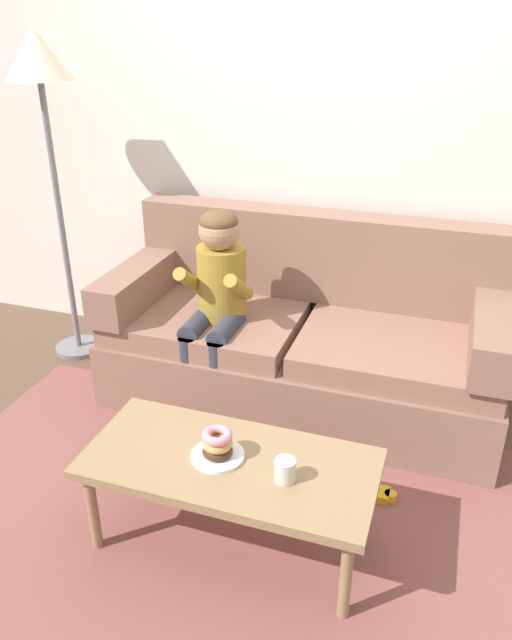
{
  "coord_description": "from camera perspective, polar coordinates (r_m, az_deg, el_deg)",
  "views": [
    {
      "loc": [
        0.76,
        -2.08,
        1.97
      ],
      "look_at": [
        -0.09,
        0.45,
        0.65
      ],
      "focal_mm": 34.5,
      "sensor_mm": 36.0,
      "label": 1
    }
  ],
  "objects": [
    {
      "name": "person_child",
      "position": [
        3.23,
        -3.69,
        2.48
      ],
      "size": [
        0.34,
        0.58,
        1.1
      ],
      "color": "olive",
      "rests_on": "ground"
    },
    {
      "name": "floor_lamp",
      "position": [
        3.75,
        -19.27,
        19.59
      ],
      "size": [
        0.36,
        0.36,
        1.92
      ],
      "color": "slate",
      "rests_on": "ground"
    },
    {
      "name": "donut_third",
      "position": [
        2.4,
        -3.63,
        -10.63
      ],
      "size": [
        0.15,
        0.15,
        0.04
      ],
      "primitive_type": "torus",
      "rotation": [
        0.0,
        0.0,
        1.93
      ],
      "color": "pink",
      "rests_on": "donut_second"
    },
    {
      "name": "donut",
      "position": [
        2.44,
        -3.58,
        -11.98
      ],
      "size": [
        0.16,
        0.16,
        0.04
      ],
      "primitive_type": "torus",
      "rotation": [
        0.0,
        0.0,
        1.96
      ],
      "color": "#422619",
      "rests_on": "plate"
    },
    {
      "name": "mug",
      "position": [
        2.33,
        2.72,
        -13.74
      ],
      "size": [
        0.08,
        0.08,
        0.09
      ],
      "primitive_type": "cylinder",
      "color": "silver",
      "rests_on": "coffee_table"
    },
    {
      "name": "plate",
      "position": [
        2.46,
        -3.57,
        -12.44
      ],
      "size": [
        0.21,
        0.21,
        0.01
      ],
      "primitive_type": "cylinder",
      "color": "white",
      "rests_on": "coffee_table"
    },
    {
      "name": "toy_controller",
      "position": [
        2.95,
        10.65,
        -15.5
      ],
      "size": [
        0.23,
        0.09,
        0.05
      ],
      "rotation": [
        0.0,
        0.0,
        0.14
      ],
      "color": "gold",
      "rests_on": "ground"
    },
    {
      "name": "couch",
      "position": [
        3.43,
        4.43,
        -1.9
      ],
      "size": [
        2.11,
        0.9,
        1.0
      ],
      "color": "#846051",
      "rests_on": "ground"
    },
    {
      "name": "wall_back",
      "position": [
        3.61,
        6.55,
        17.04
      ],
      "size": [
        8.0,
        0.1,
        2.8
      ],
      "primitive_type": "cube",
      "color": "silver",
      "rests_on": "ground"
    },
    {
      "name": "coffee_table",
      "position": [
        2.47,
        -2.45,
        -13.62
      ],
      "size": [
        1.14,
        0.53,
        0.43
      ],
      "color": "#937551",
      "rests_on": "ground"
    },
    {
      "name": "donut_second",
      "position": [
        2.42,
        -3.61,
        -11.31
      ],
      "size": [
        0.17,
        0.17,
        0.04
      ],
      "primitive_type": "torus",
      "rotation": [
        0.0,
        0.0,
        2.59
      ],
      "color": "tan",
      "rests_on": "donut"
    },
    {
      "name": "area_rug",
      "position": [
        2.8,
        -2.94,
        -18.45
      ],
      "size": [
        2.95,
        1.85,
        0.01
      ],
      "primitive_type": "cube",
      "color": "brown",
      "rests_on": "ground"
    },
    {
      "name": "ground",
      "position": [
        2.97,
        -1.11,
        -15.33
      ],
      "size": [
        10.0,
        10.0,
        0.0
      ],
      "primitive_type": "plane",
      "color": "brown"
    }
  ]
}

